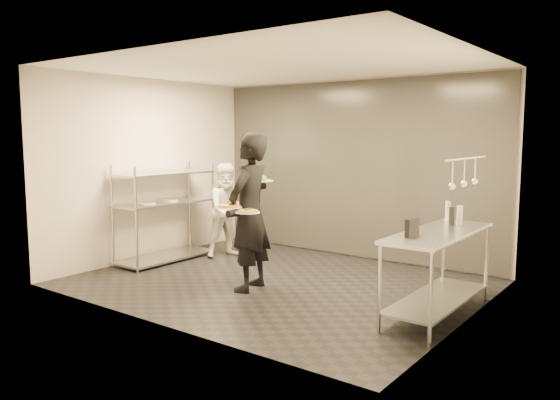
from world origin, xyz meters
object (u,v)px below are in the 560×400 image
Objects in this scene: pos_monitor at (412,227)px; bottle_dark at (452,216)px; salad_plate at (261,179)px; pass_rack at (165,211)px; pizza_plate_far at (248,211)px; bottle_clear at (460,215)px; waiter at (249,212)px; bottle_green at (448,211)px; chef at (228,210)px; prep_counter at (438,258)px; pizza_plate_near at (230,206)px.

bottle_dark reaches higher than pos_monitor.
pass_rack is at bearing 176.32° from salad_plate.
salad_plate is 2.39m from bottle_dark.
pass_rack is 2.41m from pizza_plate_far.
pass_rack is 7.27× the size of bottle_clear.
waiter is 2.40m from bottle_dark.
waiter reaches higher than salad_plate.
pass_rack reaches higher than bottle_green.
chef is 2.27m from pizza_plate_far.
bottle_green is at bearing 104.01° from prep_counter.
bottle_clear is (3.76, -0.23, 0.28)m from chef.
chef is 3.78m from bottle_clear.
salad_plate is at bearing 81.55° from pizza_plate_near.
pos_monitor reaches higher than prep_counter.
pass_rack is at bearing -174.07° from bottle_dark.
pos_monitor is (4.21, -0.43, 0.24)m from pass_rack.
chef reaches higher than bottle_clear.
prep_counter is (4.33, 0.00, -0.14)m from pass_rack.
pizza_plate_far reaches higher than prep_counter.
bottle_clear is at bearing 31.52° from pizza_plate_far.
bottle_green is at bearing 115.83° from bottle_dark.
bottle_clear reaches higher than pizza_plate_near.
waiter reaches higher than bottle_green.
waiter is 8.55× the size of bottle_green.
bottle_dark is at bearing -71.71° from chef.
bottle_green is at bearing 39.53° from pizza_plate_far.
prep_counter is at bearing 0.03° from pass_rack.
pizza_plate_far is at bearing -65.50° from salad_plate.
pizza_plate_near is (1.93, -0.66, 0.30)m from pass_rack.
waiter reaches higher than bottle_dark.
prep_counter is 0.68m from bottle_clear.
pizza_plate_near is at bearing -146.46° from bottle_green.
pass_rack reaches higher than pizza_plate_near.
pass_rack reaches higher than bottle_clear.
bottle_green is (-0.20, 0.80, 0.41)m from prep_counter.
prep_counter is at bearing -75.99° from bottle_green.
prep_counter is 0.92× the size of waiter.
salad_plate is (-0.07, 0.33, 0.38)m from waiter.
pizza_plate_far is (0.20, -0.27, 0.06)m from waiter.
pos_monitor is (1.93, 0.29, -0.03)m from pizza_plate_far.
bottle_green is 1.10× the size of bottle_dark.
waiter is at bearing -157.83° from bottle_dark.
waiter is 7.71× the size of pos_monitor.
salad_plate is 1.34× the size of bottle_green.
prep_counter is 2.44m from salad_plate.
pos_monitor is (3.61, -1.21, 0.27)m from chef.
chef is 4.84× the size of salad_plate.
chef is at bearing 174.86° from bottle_dark.
waiter is 2.41m from bottle_green.
salad_plate is at bearing -179.40° from waiter.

